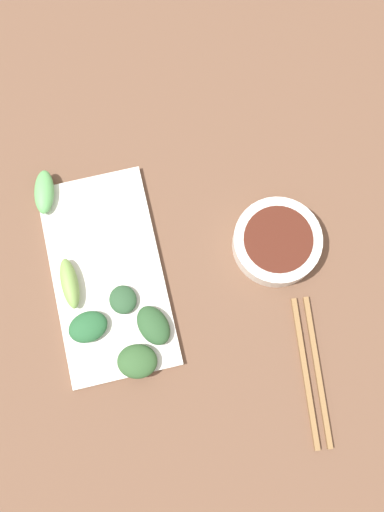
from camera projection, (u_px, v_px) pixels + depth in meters
tabletop at (168, 257)px, 0.96m from camera, size 2.10×2.10×0.02m
sauce_bowl at (277, 242)px, 0.93m from camera, size 0.14×0.14×0.04m
serving_plate at (108, 274)px, 0.93m from camera, size 0.17×0.33×0.01m
broccoli_leafy_0 at (88, 327)px, 0.90m from camera, size 0.07×0.06×0.02m
broccoli_leafy_1 at (153, 325)px, 0.90m from camera, size 0.06×0.08×0.02m
broccoli_stalk_2 at (70, 283)px, 0.91m from camera, size 0.03×0.08×0.03m
broccoli_leafy_3 at (137, 361)px, 0.88m from camera, size 0.07×0.06×0.03m
broccoli_stalk_4 at (44, 192)px, 0.94m from camera, size 0.04×0.08×0.02m
broccoli_leafy_5 at (123, 300)px, 0.91m from camera, size 0.05×0.05×0.02m
chopsticks at (311, 372)px, 0.90m from camera, size 0.05×0.23×0.01m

